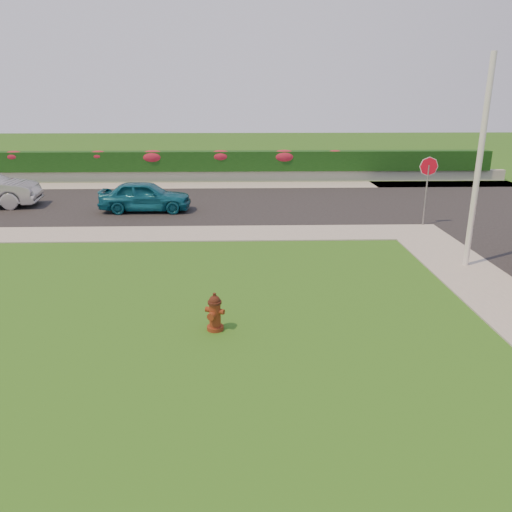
{
  "coord_description": "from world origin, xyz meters",
  "views": [
    {
      "loc": [
        0.74,
        -8.2,
        4.69
      ],
      "look_at": [
        1.07,
        3.58,
        0.9
      ],
      "focal_mm": 35.0,
      "sensor_mm": 36.0,
      "label": 1
    }
  ],
  "objects_px": {
    "stop_sign": "(428,175)",
    "fire_hydrant": "(215,313)",
    "sedan_teal": "(145,196)",
    "utility_pole": "(479,166)"
  },
  "relations": [
    {
      "from": "stop_sign",
      "to": "fire_hydrant",
      "type": "bearing_deg",
      "value": -110.97
    },
    {
      "from": "sedan_teal",
      "to": "stop_sign",
      "type": "relative_size",
      "value": 1.46
    },
    {
      "from": "fire_hydrant",
      "to": "stop_sign",
      "type": "distance_m",
      "value": 11.49
    },
    {
      "from": "sedan_teal",
      "to": "utility_pole",
      "type": "xyz_separation_m",
      "value": [
        10.49,
        -7.37,
        2.21
      ]
    },
    {
      "from": "fire_hydrant",
      "to": "sedan_teal",
      "type": "height_order",
      "value": "sedan_teal"
    },
    {
      "from": "sedan_teal",
      "to": "utility_pole",
      "type": "distance_m",
      "value": 13.01
    },
    {
      "from": "sedan_teal",
      "to": "utility_pole",
      "type": "bearing_deg",
      "value": -125.05
    },
    {
      "from": "utility_pole",
      "to": "stop_sign",
      "type": "xyz_separation_m",
      "value": [
        0.42,
        4.73,
        -0.97
      ]
    },
    {
      "from": "utility_pole",
      "to": "stop_sign",
      "type": "bearing_deg",
      "value": 84.97
    },
    {
      "from": "utility_pole",
      "to": "fire_hydrant",
      "type": "bearing_deg",
      "value": -150.91
    }
  ]
}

